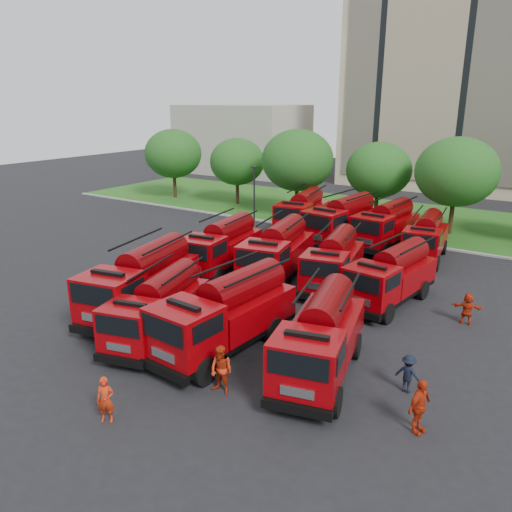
{
  "coord_description": "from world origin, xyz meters",
  "views": [
    {
      "loc": [
        14.65,
        -19.91,
        10.77
      ],
      "look_at": [
        -1.05,
        3.92,
        1.8
      ],
      "focal_mm": 35.0,
      "sensor_mm": 36.0,
      "label": 1
    }
  ],
  "objects_px": {
    "fire_truck_0": "(142,281)",
    "fire_truck_1": "(158,308)",
    "fire_truck_2": "(226,313)",
    "firefighter_2": "(416,432)",
    "fire_truck_11": "(426,237)",
    "firefighter_1": "(222,393)",
    "firefighter_4": "(247,313)",
    "fire_truck_6": "(334,261)",
    "fire_truck_10": "(386,225)",
    "fire_truck_3": "(321,337)",
    "fire_truck_4": "(222,246)",
    "fire_truck_5": "(278,252)",
    "firefighter_0": "(108,421)",
    "fire_truck_8": "(302,212)",
    "firefighter_3": "(406,391)",
    "fire_truck_7": "(391,276)",
    "fire_truck_9": "(342,221)"
  },
  "relations": [
    {
      "from": "fire_truck_6",
      "to": "fire_truck_10",
      "type": "relative_size",
      "value": 0.96
    },
    {
      "from": "fire_truck_1",
      "to": "fire_truck_10",
      "type": "bearing_deg",
      "value": 65.49
    },
    {
      "from": "fire_truck_9",
      "to": "fire_truck_1",
      "type": "bearing_deg",
      "value": -85.02
    },
    {
      "from": "fire_truck_0",
      "to": "fire_truck_8",
      "type": "relative_size",
      "value": 1.04
    },
    {
      "from": "firefighter_0",
      "to": "fire_truck_6",
      "type": "bearing_deg",
      "value": 53.54
    },
    {
      "from": "fire_truck_8",
      "to": "firefighter_4",
      "type": "relative_size",
      "value": 5.13
    },
    {
      "from": "fire_truck_7",
      "to": "fire_truck_9",
      "type": "relative_size",
      "value": 0.88
    },
    {
      "from": "fire_truck_10",
      "to": "firefighter_4",
      "type": "distance_m",
      "value": 16.26
    },
    {
      "from": "fire_truck_5",
      "to": "firefighter_0",
      "type": "height_order",
      "value": "fire_truck_5"
    },
    {
      "from": "fire_truck_4",
      "to": "fire_truck_11",
      "type": "bearing_deg",
      "value": 36.06
    },
    {
      "from": "fire_truck_2",
      "to": "fire_truck_8",
      "type": "height_order",
      "value": "fire_truck_2"
    },
    {
      "from": "fire_truck_6",
      "to": "fire_truck_8",
      "type": "distance_m",
      "value": 12.75
    },
    {
      "from": "firefighter_3",
      "to": "firefighter_2",
      "type": "bearing_deg",
      "value": 119.49
    },
    {
      "from": "fire_truck_2",
      "to": "fire_truck_4",
      "type": "bearing_deg",
      "value": 132.37
    },
    {
      "from": "fire_truck_3",
      "to": "fire_truck_10",
      "type": "relative_size",
      "value": 1.0
    },
    {
      "from": "fire_truck_8",
      "to": "fire_truck_11",
      "type": "bearing_deg",
      "value": -18.98
    },
    {
      "from": "firefighter_3",
      "to": "firefighter_4",
      "type": "distance_m",
      "value": 9.68
    },
    {
      "from": "fire_truck_1",
      "to": "fire_truck_2",
      "type": "xyz_separation_m",
      "value": [
        3.27,
        0.86,
        0.2
      ]
    },
    {
      "from": "fire_truck_5",
      "to": "firefighter_1",
      "type": "bearing_deg",
      "value": -79.9
    },
    {
      "from": "fire_truck_5",
      "to": "fire_truck_9",
      "type": "xyz_separation_m",
      "value": [
        0.05,
        9.58,
        0.07
      ]
    },
    {
      "from": "fire_truck_11",
      "to": "firefighter_1",
      "type": "bearing_deg",
      "value": -101.76
    },
    {
      "from": "fire_truck_5",
      "to": "firefighter_2",
      "type": "height_order",
      "value": "fire_truck_5"
    },
    {
      "from": "fire_truck_1",
      "to": "fire_truck_11",
      "type": "height_order",
      "value": "fire_truck_11"
    },
    {
      "from": "fire_truck_5",
      "to": "firefighter_0",
      "type": "distance_m",
      "value": 16.09
    },
    {
      "from": "fire_truck_0",
      "to": "fire_truck_9",
      "type": "height_order",
      "value": "fire_truck_9"
    },
    {
      "from": "fire_truck_6",
      "to": "fire_truck_10",
      "type": "xyz_separation_m",
      "value": [
        -0.32,
        9.92,
        0.1
      ]
    },
    {
      "from": "firefighter_3",
      "to": "firefighter_4",
      "type": "height_order",
      "value": "firefighter_4"
    },
    {
      "from": "firefighter_1",
      "to": "firefighter_0",
      "type": "bearing_deg",
      "value": -119.85
    },
    {
      "from": "fire_truck_10",
      "to": "fire_truck_11",
      "type": "relative_size",
      "value": 1.09
    },
    {
      "from": "fire_truck_7",
      "to": "fire_truck_10",
      "type": "height_order",
      "value": "fire_truck_10"
    },
    {
      "from": "fire_truck_1",
      "to": "fire_truck_8",
      "type": "bearing_deg",
      "value": 85.36
    },
    {
      "from": "fire_truck_10",
      "to": "firefighter_1",
      "type": "distance_m",
      "value": 22.88
    },
    {
      "from": "fire_truck_3",
      "to": "firefighter_4",
      "type": "distance_m",
      "value": 6.97
    },
    {
      "from": "fire_truck_1",
      "to": "fire_truck_0",
      "type": "bearing_deg",
      "value": 134.13
    },
    {
      "from": "firefighter_1",
      "to": "firefighter_4",
      "type": "height_order",
      "value": "firefighter_1"
    },
    {
      "from": "fire_truck_0",
      "to": "fire_truck_10",
      "type": "distance_m",
      "value": 20.03
    },
    {
      "from": "fire_truck_0",
      "to": "fire_truck_7",
      "type": "bearing_deg",
      "value": 27.67
    },
    {
      "from": "fire_truck_7",
      "to": "firefighter_4",
      "type": "distance_m",
      "value": 8.16
    },
    {
      "from": "fire_truck_5",
      "to": "firefighter_3",
      "type": "xyz_separation_m",
      "value": [
        10.75,
        -8.18,
        -1.75
      ]
    },
    {
      "from": "fire_truck_8",
      "to": "firefighter_1",
      "type": "height_order",
      "value": "fire_truck_8"
    },
    {
      "from": "fire_truck_3",
      "to": "firefighter_0",
      "type": "distance_m",
      "value": 8.6
    },
    {
      "from": "fire_truck_7",
      "to": "firefighter_1",
      "type": "bearing_deg",
      "value": -93.52
    },
    {
      "from": "fire_truck_7",
      "to": "fire_truck_4",
      "type": "bearing_deg",
      "value": -168.81
    },
    {
      "from": "fire_truck_2",
      "to": "fire_truck_11",
      "type": "relative_size",
      "value": 1.11
    },
    {
      "from": "fire_truck_0",
      "to": "fire_truck_1",
      "type": "bearing_deg",
      "value": -42.8
    },
    {
      "from": "fire_truck_4",
      "to": "fire_truck_11",
      "type": "distance_m",
      "value": 14.39
    },
    {
      "from": "fire_truck_7",
      "to": "firefighter_2",
      "type": "distance_m",
      "value": 11.52
    },
    {
      "from": "fire_truck_0",
      "to": "fire_truck_7",
      "type": "relative_size",
      "value": 1.14
    },
    {
      "from": "fire_truck_2",
      "to": "firefighter_2",
      "type": "bearing_deg",
      "value": -3.4
    },
    {
      "from": "fire_truck_2",
      "to": "fire_truck_0",
      "type": "bearing_deg",
      "value": 176.68
    }
  ]
}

